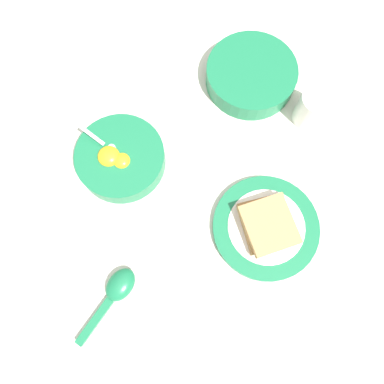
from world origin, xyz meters
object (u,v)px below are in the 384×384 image
at_px(toast_sandwich, 268,224).
at_px(soup_spoon, 116,291).
at_px(drinking_cup, 314,108).
at_px(egg_bowl, 120,158).
at_px(congee_bowl, 251,75).
at_px(toast_plate, 266,227).

distance_m(toast_sandwich, soup_spoon, 0.31).
bearing_deg(drinking_cup, soup_spoon, -51.42).
bearing_deg(drinking_cup, toast_sandwich, -28.13).
xyz_separation_m(egg_bowl, toast_sandwich, (0.16, 0.28, 0.01)).
xyz_separation_m(congee_bowl, drinking_cup, (0.10, 0.11, 0.02)).
xyz_separation_m(egg_bowl, soup_spoon, (0.26, -0.02, -0.01)).
bearing_deg(egg_bowl, toast_sandwich, 60.10).
distance_m(egg_bowl, congee_bowl, 0.33).
xyz_separation_m(soup_spoon, drinking_cup, (-0.33, 0.41, 0.03)).
xyz_separation_m(toast_plate, toast_sandwich, (-0.00, -0.00, 0.03)).
relative_size(egg_bowl, congee_bowl, 0.92).
bearing_deg(toast_sandwich, egg_bowl, -119.90).
bearing_deg(toast_plate, congee_bowl, 178.51).
xyz_separation_m(toast_plate, congee_bowl, (-0.33, 0.01, 0.02)).
height_order(egg_bowl, toast_sandwich, egg_bowl).
height_order(egg_bowl, congee_bowl, egg_bowl).
relative_size(toast_plate, drinking_cup, 2.57).
height_order(soup_spoon, congee_bowl, congee_bowl).
distance_m(toast_plate, drinking_cup, 0.27).
bearing_deg(soup_spoon, toast_plate, 108.67).
relative_size(toast_plate, soup_spoon, 1.45).
relative_size(toast_plate, toast_sandwich, 1.69).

